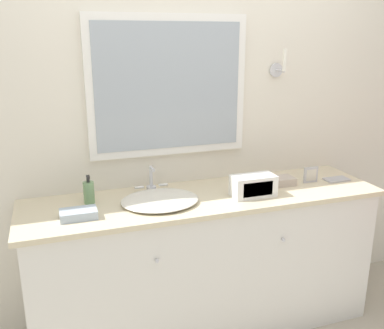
% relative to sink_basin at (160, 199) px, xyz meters
% --- Properties ---
extents(wall_back, '(8.00, 0.18, 2.55)m').
position_rel_sink_basin_xyz_m(wall_back, '(0.28, 0.34, 0.36)').
color(wall_back, silver).
rests_on(wall_back, ground_plane).
extents(vanity_counter, '(2.15, 0.58, 0.90)m').
position_rel_sink_basin_xyz_m(vanity_counter, '(0.29, 0.02, -0.47)').
color(vanity_counter, silver).
rests_on(vanity_counter, ground_plane).
extents(sink_basin, '(0.44, 0.43, 0.16)m').
position_rel_sink_basin_xyz_m(sink_basin, '(0.00, 0.00, 0.00)').
color(sink_basin, silver).
rests_on(sink_basin, vanity_counter).
extents(soap_bottle, '(0.06, 0.06, 0.17)m').
position_rel_sink_basin_xyz_m(soap_bottle, '(-0.38, 0.12, 0.05)').
color(soap_bottle, '#709966').
rests_on(soap_bottle, vanity_counter).
extents(appliance_box, '(0.26, 0.13, 0.13)m').
position_rel_sink_basin_xyz_m(appliance_box, '(0.55, -0.08, 0.04)').
color(appliance_box, white).
rests_on(appliance_box, vanity_counter).
extents(picture_frame, '(0.10, 0.01, 0.10)m').
position_rel_sink_basin_xyz_m(picture_frame, '(1.01, 0.02, 0.03)').
color(picture_frame, '#B2B2B7').
rests_on(picture_frame, vanity_counter).
extents(hand_towel_near_sink, '(0.19, 0.12, 0.05)m').
position_rel_sink_basin_xyz_m(hand_towel_near_sink, '(-0.46, -0.08, 0.00)').
color(hand_towel_near_sink, '#A8B7C6').
rests_on(hand_towel_near_sink, vanity_counter).
extents(hand_towel_far_corner, '(0.14, 0.11, 0.05)m').
position_rel_sink_basin_xyz_m(hand_towel_far_corner, '(0.82, 0.05, 0.01)').
color(hand_towel_far_corner, '#B7A899').
rests_on(hand_towel_far_corner, vanity_counter).
extents(metal_tray, '(0.16, 0.09, 0.01)m').
position_rel_sink_basin_xyz_m(metal_tray, '(1.20, 0.01, -0.01)').
color(metal_tray, '#ADADB2').
rests_on(metal_tray, vanity_counter).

